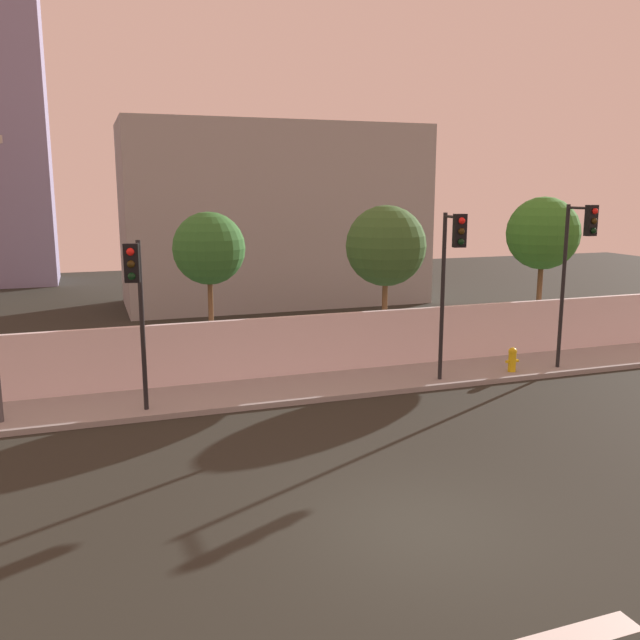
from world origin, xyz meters
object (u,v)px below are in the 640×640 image
traffic_light_left (136,290)px  traffic_light_right (577,252)px  roadside_tree_midleft (209,249)px  roadside_tree_rightmost (543,234)px  fire_hydrant (512,359)px  roadside_tree_midright (386,246)px  traffic_light_center (451,262)px

traffic_light_left → traffic_light_right: 12.90m
roadside_tree_midleft → roadside_tree_rightmost: bearing=0.0°
traffic_light_right → fire_hydrant: bearing=163.5°
traffic_light_right → roadside_tree_midleft: (-10.49, 3.56, 0.11)m
traffic_light_left → roadside_tree_rightmost: roadside_tree_rightmost is taller
roadside_tree_midright → roadside_tree_rightmost: 6.13m
traffic_light_left → roadside_tree_rightmost: size_ratio=0.80×
traffic_light_left → roadside_tree_midright: (8.20, 3.67, 0.54)m
traffic_light_center → roadside_tree_midleft: size_ratio=0.97×
traffic_light_left → traffic_light_right: traffic_light_right is taller
roadside_tree_midright → roadside_tree_rightmost: (6.13, 0.00, 0.28)m
fire_hydrant → roadside_tree_midleft: 9.87m
roadside_tree_rightmost → traffic_light_center: bearing=-147.9°
roadside_tree_midleft → traffic_light_left: bearing=-123.2°
fire_hydrant → traffic_light_center: bearing=-167.4°
traffic_light_center → traffic_light_right: traffic_light_right is taller
traffic_light_left → roadside_tree_midleft: (2.40, 3.67, 0.62)m
fire_hydrant → roadside_tree_midright: (-2.95, 3.05, 3.31)m
traffic_light_left → roadside_tree_midright: size_ratio=0.83×
roadside_tree_midleft → roadside_tree_rightmost: size_ratio=0.93×
roadside_tree_midleft → roadside_tree_midright: (5.81, 0.00, -0.08)m
traffic_light_left → fire_hydrant: size_ratio=5.70×
traffic_light_center → traffic_light_right: size_ratio=0.96×
traffic_light_left → traffic_light_center: size_ratio=0.88×
traffic_light_left → roadside_tree_midleft: 4.42m
traffic_light_center → roadside_tree_rightmost: bearing=32.1°
fire_hydrant → roadside_tree_midright: bearing=134.1°
fire_hydrant → roadside_tree_rightmost: bearing=43.8°
traffic_light_right → roadside_tree_midright: 5.89m
roadside_tree_midright → fire_hydrant: bearing=-45.9°
traffic_light_center → roadside_tree_rightmost: roadside_tree_rightmost is taller
traffic_light_right → roadside_tree_midright: traffic_light_right is taller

